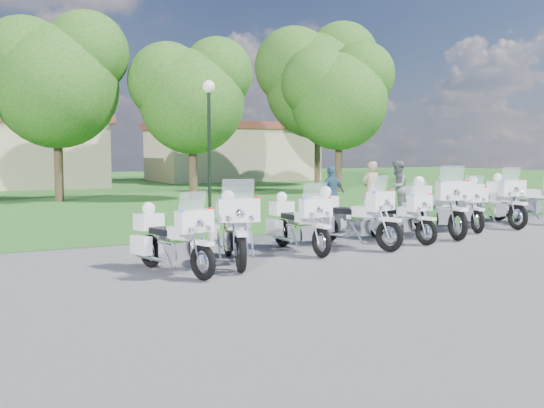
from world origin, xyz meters
name	(u,v)px	position (x,y,z in m)	size (l,w,h in m)	color
ground	(328,253)	(0.00, 0.00, 0.00)	(100.00, 100.00, 0.00)	#505055
grass_lawn	(84,186)	(0.00, 27.00, 0.00)	(100.00, 48.00, 0.01)	#235F1E
motorcycle_0	(171,238)	(-3.49, -0.43, 0.60)	(1.10, 2.09, 1.44)	black
motorcycle_1	(233,227)	(-2.15, -0.05, 0.67)	(1.21, 2.34, 1.61)	black
motorcycle_2	(298,222)	(-0.42, 0.53, 0.62)	(0.73, 2.19, 1.47)	black
motorcycle_3	(351,216)	(0.93, 0.50, 0.67)	(1.23, 2.29, 1.59)	black
motorcycle_4	(397,216)	(2.38, 0.74, 0.59)	(0.90, 2.09, 1.41)	black
motorcycle_5	(434,205)	(3.88, 1.12, 0.73)	(1.22, 2.58, 1.76)	black
motorcycle_6	(462,206)	(5.31, 1.62, 0.62)	(1.17, 2.11, 1.47)	black
motorcycle_7	(491,201)	(6.63, 1.84, 0.70)	(0.97, 2.48, 1.67)	black
motorcycle_8	(524,198)	(8.03, 1.90, 0.73)	(1.36, 2.51, 1.74)	black
lamp_post	(209,113)	(1.32, 9.89, 3.43)	(0.44, 0.44, 4.59)	black
tree_1	(55,75)	(-3.02, 15.94, 5.20)	(5.89, 5.03, 7.85)	#38281C
tree_2	(191,92)	(2.34, 14.51, 4.63)	(5.25, 4.48, 7.00)	#38281C
tree_3	(338,92)	(10.59, 15.57, 5.07)	(5.74, 4.90, 7.66)	#38281C
tree_4	(317,77)	(13.20, 21.89, 6.67)	(7.56, 6.45, 10.08)	#38281C
building_east	(231,151)	(11.00, 30.00, 2.07)	(11.44, 7.28, 4.10)	tan
bystander_a	(371,190)	(4.88, 5.08, 0.88)	(0.64, 0.42, 1.76)	tan
bystander_b	(397,187)	(6.37, 5.64, 0.89)	(0.86, 0.67, 1.78)	slate
bystander_c	(332,193)	(3.37, 5.03, 0.81)	(0.95, 0.40, 1.63)	#305673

